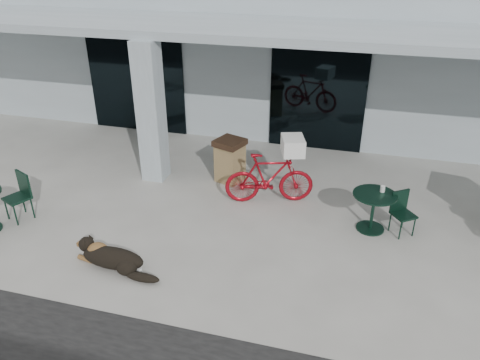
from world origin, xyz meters
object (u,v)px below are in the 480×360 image
(dog, at_px, (113,257))
(cafe_table_far, at_px, (372,212))
(trash_receptacle, at_px, (230,160))
(cafe_chair_near, at_px, (17,198))
(bicycle, at_px, (269,178))
(cafe_chair_far_a, at_px, (404,214))

(dog, distance_m, cafe_table_far, 4.77)
(cafe_table_far, xyz_separation_m, trash_receptacle, (-3.16, 1.23, 0.12))
(dog, distance_m, cafe_chair_near, 2.71)
(cafe_table_far, bearing_deg, bicycle, 166.11)
(cafe_table_far, relative_size, cafe_chair_far_a, 0.97)
(cafe_chair_near, distance_m, cafe_table_far, 6.83)
(dog, relative_size, trash_receptacle, 1.28)
(bicycle, bearing_deg, cafe_chair_far_a, -118.77)
(bicycle, relative_size, trash_receptacle, 1.84)
(dog, bearing_deg, trash_receptacle, 85.69)
(bicycle, relative_size, cafe_chair_far_a, 2.19)
(bicycle, height_order, dog, bicycle)
(bicycle, distance_m, cafe_chair_near, 4.98)
(bicycle, distance_m, cafe_chair_far_a, 2.71)
(cafe_chair_far_a, bearing_deg, cafe_chair_near, 154.60)
(cafe_chair_near, height_order, cafe_table_far, cafe_chair_near)
(cafe_table_far, bearing_deg, cafe_chair_near, -167.74)
(cafe_table_far, bearing_deg, dog, -150.33)
(cafe_chair_near, bearing_deg, dog, 4.06)
(cafe_table_far, xyz_separation_m, cafe_chair_far_a, (0.55, -0.00, 0.04))
(cafe_table_far, bearing_deg, trash_receptacle, 158.66)
(dog, bearing_deg, cafe_chair_near, 171.32)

